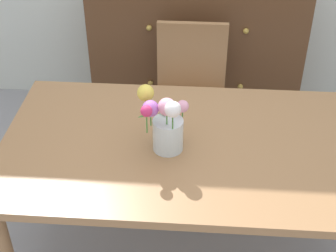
% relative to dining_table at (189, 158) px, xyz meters
% --- Properties ---
extents(ground_plane, '(12.00, 12.00, 0.00)m').
position_rel_dining_table_xyz_m(ground_plane, '(0.00, 0.00, -0.65)').
color(ground_plane, '#939399').
extents(dining_table, '(1.69, 0.97, 0.74)m').
position_rel_dining_table_xyz_m(dining_table, '(0.00, 0.00, 0.00)').
color(dining_table, '#9E7047').
rests_on(dining_table, ground_plane).
extents(chair_far, '(0.42, 0.42, 0.90)m').
position_rel_dining_table_xyz_m(chair_far, '(-0.02, 0.82, -0.14)').
color(chair_far, '#9E7047').
rests_on(chair_far, ground_plane).
extents(dresser, '(1.40, 0.47, 1.00)m').
position_rel_dining_table_xyz_m(dresser, '(0.00, 1.33, -0.15)').
color(dresser, brown).
rests_on(dresser, ground_plane).
extents(flower_vase, '(0.22, 0.24, 0.28)m').
position_rel_dining_table_xyz_m(flower_vase, '(-0.11, -0.04, 0.22)').
color(flower_vase, silver).
rests_on(flower_vase, dining_table).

